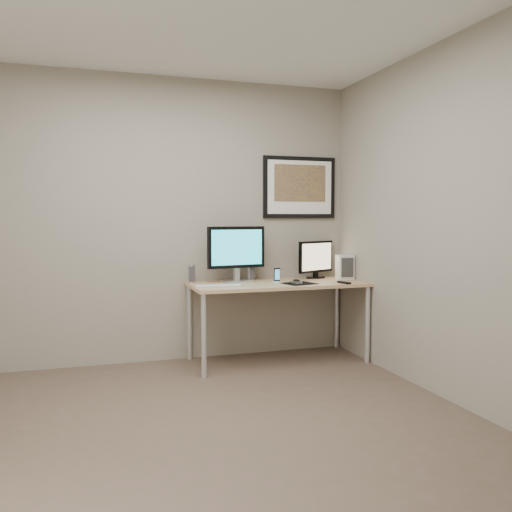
{
  "coord_description": "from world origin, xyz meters",
  "views": [
    {
      "loc": [
        -0.71,
        -3.28,
        1.32
      ],
      "look_at": [
        0.71,
        1.1,
        1.0
      ],
      "focal_mm": 38.0,
      "sensor_mm": 36.0,
      "label": 1
    }
  ],
  "objects_px": {
    "speaker_left": "(191,274)",
    "monitor_tv": "(316,258)",
    "phone_dock": "(277,275)",
    "monitor_large": "(236,251)",
    "fan_unit": "(345,267)",
    "keyboard": "(218,286)",
    "desk": "(277,290)",
    "speaker_right": "(251,272)",
    "framed_art": "(299,187)"
  },
  "relations": [
    {
      "from": "speaker_left",
      "to": "fan_unit",
      "type": "distance_m",
      "value": 1.48
    },
    {
      "from": "monitor_tv",
      "to": "phone_dock",
      "type": "xyz_separation_m",
      "value": [
        -0.49,
        -0.23,
        -0.13
      ]
    },
    {
      "from": "monitor_large",
      "to": "phone_dock",
      "type": "distance_m",
      "value": 0.43
    },
    {
      "from": "keyboard",
      "to": "fan_unit",
      "type": "xyz_separation_m",
      "value": [
        1.3,
        0.18,
        0.11
      ]
    },
    {
      "from": "desk",
      "to": "monitor_tv",
      "type": "xyz_separation_m",
      "value": [
        0.47,
        0.2,
        0.26
      ]
    },
    {
      "from": "speaker_right",
      "to": "desk",
      "type": "bearing_deg",
      "value": -55.89
    },
    {
      "from": "framed_art",
      "to": "fan_unit",
      "type": "xyz_separation_m",
      "value": [
        0.36,
        -0.28,
        -0.77
      ]
    },
    {
      "from": "framed_art",
      "to": "speaker_left",
      "type": "distance_m",
      "value": 1.38
    },
    {
      "from": "monitor_tv",
      "to": "speaker_left",
      "type": "distance_m",
      "value": 1.23
    },
    {
      "from": "speaker_left",
      "to": "phone_dock",
      "type": "xyz_separation_m",
      "value": [
        0.74,
        -0.23,
        -0.02
      ]
    },
    {
      "from": "phone_dock",
      "to": "speaker_left",
      "type": "bearing_deg",
      "value": 153.28
    },
    {
      "from": "monitor_large",
      "to": "monitor_tv",
      "type": "relative_size",
      "value": 1.29
    },
    {
      "from": "keyboard",
      "to": "monitor_large",
      "type": "bearing_deg",
      "value": 56.09
    },
    {
      "from": "monitor_large",
      "to": "speaker_right",
      "type": "bearing_deg",
      "value": 14.45
    },
    {
      "from": "monitor_large",
      "to": "fan_unit",
      "type": "relative_size",
      "value": 2.39
    },
    {
      "from": "framed_art",
      "to": "monitor_large",
      "type": "bearing_deg",
      "value": -164.95
    },
    {
      "from": "monitor_tv",
      "to": "speaker_left",
      "type": "xyz_separation_m",
      "value": [
        -1.23,
        0.01,
        -0.11
      ]
    },
    {
      "from": "framed_art",
      "to": "monitor_tv",
      "type": "relative_size",
      "value": 1.73
    },
    {
      "from": "desk",
      "to": "monitor_large",
      "type": "relative_size",
      "value": 2.85
    },
    {
      "from": "phone_dock",
      "to": "keyboard",
      "type": "height_order",
      "value": "phone_dock"
    },
    {
      "from": "speaker_left",
      "to": "fan_unit",
      "type": "height_order",
      "value": "fan_unit"
    },
    {
      "from": "speaker_left",
      "to": "keyboard",
      "type": "distance_m",
      "value": 0.38
    },
    {
      "from": "speaker_right",
      "to": "phone_dock",
      "type": "xyz_separation_m",
      "value": [
        0.18,
        -0.24,
        -0.01
      ]
    },
    {
      "from": "monitor_large",
      "to": "speaker_left",
      "type": "bearing_deg",
      "value": 162.31
    },
    {
      "from": "speaker_left",
      "to": "monitor_tv",
      "type": "bearing_deg",
      "value": 5.35
    },
    {
      "from": "framed_art",
      "to": "speaker_left",
      "type": "relative_size",
      "value": 4.49
    },
    {
      "from": "desk",
      "to": "monitor_tv",
      "type": "relative_size",
      "value": 3.68
    },
    {
      "from": "monitor_large",
      "to": "fan_unit",
      "type": "distance_m",
      "value": 1.08
    },
    {
      "from": "desk",
      "to": "monitor_tv",
      "type": "bearing_deg",
      "value": 22.94
    },
    {
      "from": "desk",
      "to": "speaker_right",
      "type": "xyz_separation_m",
      "value": [
        -0.19,
        0.21,
        0.15
      ]
    },
    {
      "from": "speaker_left",
      "to": "speaker_right",
      "type": "relative_size",
      "value": 1.02
    },
    {
      "from": "phone_dock",
      "to": "fan_unit",
      "type": "height_order",
      "value": "fan_unit"
    },
    {
      "from": "monitor_tv",
      "to": "keyboard",
      "type": "distance_m",
      "value": 1.12
    },
    {
      "from": "framed_art",
      "to": "monitor_tv",
      "type": "height_order",
      "value": "framed_art"
    },
    {
      "from": "framed_art",
      "to": "monitor_large",
      "type": "distance_m",
      "value": 0.95
    },
    {
      "from": "desk",
      "to": "monitor_large",
      "type": "xyz_separation_m",
      "value": [
        -0.35,
        0.14,
        0.35
      ]
    },
    {
      "from": "monitor_tv",
      "to": "speaker_left",
      "type": "height_order",
      "value": "monitor_tv"
    },
    {
      "from": "monitor_large",
      "to": "keyboard",
      "type": "bearing_deg",
      "value": -140.28
    },
    {
      "from": "speaker_right",
      "to": "framed_art",
      "type": "bearing_deg",
      "value": 4.57
    },
    {
      "from": "speaker_left",
      "to": "speaker_right",
      "type": "height_order",
      "value": "speaker_left"
    },
    {
      "from": "speaker_right",
      "to": "fan_unit",
      "type": "xyz_separation_m",
      "value": [
        0.9,
        -0.16,
        0.04
      ]
    },
    {
      "from": "fan_unit",
      "to": "speaker_left",
      "type": "bearing_deg",
      "value": 176.99
    },
    {
      "from": "speaker_right",
      "to": "fan_unit",
      "type": "distance_m",
      "value": 0.92
    },
    {
      "from": "phone_dock",
      "to": "monitor_tv",
      "type": "bearing_deg",
      "value": 15.68
    },
    {
      "from": "phone_dock",
      "to": "fan_unit",
      "type": "xyz_separation_m",
      "value": [
        0.73,
        0.08,
        0.05
      ]
    },
    {
      "from": "framed_art",
      "to": "monitor_tv",
      "type": "bearing_deg",
      "value": -46.96
    },
    {
      "from": "monitor_large",
      "to": "speaker_right",
      "type": "relative_size",
      "value": 3.42
    },
    {
      "from": "speaker_left",
      "to": "keyboard",
      "type": "xyz_separation_m",
      "value": [
        0.17,
        -0.33,
        -0.08
      ]
    },
    {
      "from": "speaker_right",
      "to": "keyboard",
      "type": "height_order",
      "value": "speaker_right"
    },
    {
      "from": "fan_unit",
      "to": "speaker_right",
      "type": "bearing_deg",
      "value": 173.11
    }
  ]
}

